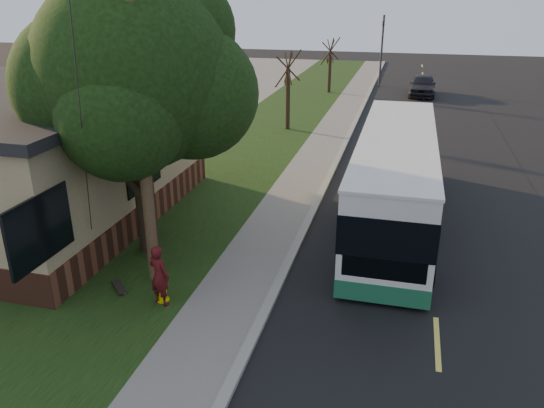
% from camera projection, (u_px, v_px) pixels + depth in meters
% --- Properties ---
extents(ground, '(120.00, 120.00, 0.00)m').
position_uv_depth(ground, '(263.00, 317.00, 12.66)').
color(ground, black).
rests_on(ground, ground).
extents(road, '(8.00, 80.00, 0.01)m').
position_uv_depth(road, '(429.00, 190.00, 20.72)').
color(road, black).
rests_on(road, ground).
extents(curb, '(0.25, 80.00, 0.12)m').
position_uv_depth(curb, '(328.00, 180.00, 21.62)').
color(curb, gray).
rests_on(curb, ground).
extents(sidewalk, '(2.00, 80.00, 0.08)m').
position_uv_depth(sidewalk, '(304.00, 179.00, 21.86)').
color(sidewalk, slate).
rests_on(sidewalk, ground).
extents(grass_verge, '(5.00, 80.00, 0.07)m').
position_uv_depth(grass_verge, '(223.00, 172.00, 22.67)').
color(grass_verge, black).
rests_on(grass_verge, ground).
extents(building_lot, '(15.00, 80.00, 0.04)m').
position_uv_depth(building_lot, '(23.00, 156.00, 24.97)').
color(building_lot, slate).
rests_on(building_lot, ground).
extents(fire_hydrant, '(0.32, 0.32, 0.74)m').
position_uv_depth(fire_hydrant, '(162.00, 288.00, 13.10)').
color(fire_hydrant, yellow).
rests_on(fire_hydrant, grass_verge).
extents(utility_pole, '(2.86, 3.21, 9.07)m').
position_uv_depth(utility_pole, '(139.00, 110.00, 12.58)').
color(utility_pole, '#473321').
rests_on(utility_pole, ground).
extents(leafy_tree, '(6.30, 6.00, 7.80)m').
position_uv_depth(leafy_tree, '(137.00, 75.00, 14.06)').
color(leafy_tree, black).
rests_on(leafy_tree, grass_verge).
extents(bare_tree_near, '(1.38, 1.21, 4.31)m').
position_uv_depth(bare_tree_near, '(288.00, 91.00, 28.83)').
color(bare_tree_near, black).
rests_on(bare_tree_near, grass_verge).
extents(bare_tree_far, '(1.38, 1.21, 4.03)m').
position_uv_depth(bare_tree_far, '(330.00, 66.00, 39.55)').
color(bare_tree_far, black).
rests_on(bare_tree_far, grass_verge).
extents(traffic_signal, '(0.18, 0.22, 5.50)m').
position_uv_depth(traffic_signal, '(382.00, 46.00, 41.90)').
color(traffic_signal, '#2D2D30').
rests_on(traffic_signal, ground).
extents(transit_bus, '(2.56, 11.11, 3.01)m').
position_uv_depth(transit_bus, '(395.00, 176.00, 17.34)').
color(transit_bus, silver).
rests_on(transit_bus, ground).
extents(skateboarder, '(0.67, 0.55, 1.57)m').
position_uv_depth(skateboarder, '(159.00, 275.00, 12.82)').
color(skateboarder, '#490E11').
rests_on(skateboarder, grass_verge).
extents(skateboard_spare, '(0.71, 0.72, 0.08)m').
position_uv_depth(skateboard_spare, '(119.00, 287.00, 13.72)').
color(skateboard_spare, black).
rests_on(skateboard_spare, grass_verge).
extents(dumpster, '(2.04, 1.88, 1.45)m').
position_uv_depth(dumpster, '(101.00, 184.00, 19.12)').
color(dumpster, black).
rests_on(dumpster, building_lot).
extents(distant_car, '(1.95, 4.60, 1.55)m').
position_uv_depth(distant_car, '(422.00, 85.00, 39.09)').
color(distant_car, black).
rests_on(distant_car, ground).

